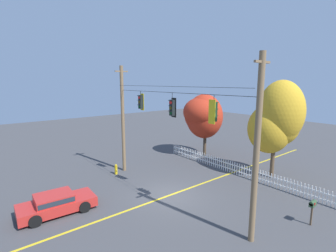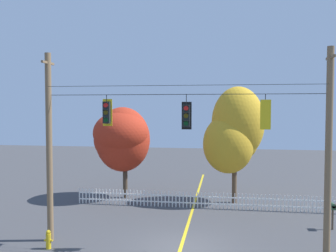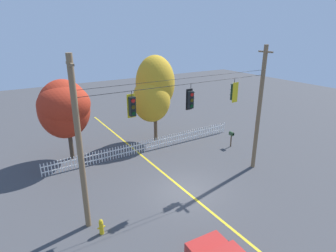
{
  "view_description": "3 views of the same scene",
  "coord_description": "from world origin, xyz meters",
  "px_view_note": "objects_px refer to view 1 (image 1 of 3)",
  "views": [
    {
      "loc": [
        11.96,
        -9.73,
        7.37
      ],
      "look_at": [
        -0.49,
        0.25,
        4.55
      ],
      "focal_mm": 26.71,
      "sensor_mm": 36.0,
      "label": 1
    },
    {
      "loc": [
        1.84,
        -15.84,
        6.16
      ],
      "look_at": [
        -0.49,
        -0.49,
        5.39
      ],
      "focal_mm": 39.47,
      "sensor_mm": 36.0,
      "label": 2
    },
    {
      "loc": [
        -8.8,
        -12.15,
        9.58
      ],
      "look_at": [
        -1.29,
        -0.05,
        4.56
      ],
      "focal_mm": 29.54,
      "sensor_mm": 36.0,
      "label": 3
    }
  ],
  "objects_px": {
    "autumn_maple_near_fence": "(203,115)",
    "autumn_maple_mid": "(276,121)",
    "traffic_signal_southbound_primary": "(213,112)",
    "parked_car": "(56,203)",
    "roadside_mailbox": "(313,205)",
    "traffic_signal_eastbound_side": "(172,108)",
    "traffic_signal_northbound_primary": "(141,102)",
    "fire_hydrant": "(116,169)"
  },
  "relations": [
    {
      "from": "autumn_maple_near_fence",
      "to": "autumn_maple_mid",
      "type": "distance_m",
      "value": 7.5
    },
    {
      "from": "traffic_signal_southbound_primary",
      "to": "parked_car",
      "type": "relative_size",
      "value": 0.35
    },
    {
      "from": "roadside_mailbox",
      "to": "traffic_signal_eastbound_side",
      "type": "bearing_deg",
      "value": -153.33
    },
    {
      "from": "autumn_maple_mid",
      "to": "roadside_mailbox",
      "type": "bearing_deg",
      "value": -45.11
    },
    {
      "from": "traffic_signal_southbound_primary",
      "to": "autumn_maple_mid",
      "type": "distance_m",
      "value": 8.6
    },
    {
      "from": "traffic_signal_southbound_primary",
      "to": "autumn_maple_mid",
      "type": "bearing_deg",
      "value": 97.26
    },
    {
      "from": "autumn_maple_near_fence",
      "to": "parked_car",
      "type": "xyz_separation_m",
      "value": [
        2.72,
        -14.71,
        -3.53
      ]
    },
    {
      "from": "traffic_signal_eastbound_side",
      "to": "parked_car",
      "type": "distance_m",
      "value": 8.67
    },
    {
      "from": "autumn_maple_near_fence",
      "to": "traffic_signal_southbound_primary",
      "type": "bearing_deg",
      "value": -44.02
    },
    {
      "from": "traffic_signal_eastbound_side",
      "to": "autumn_maple_mid",
      "type": "xyz_separation_m",
      "value": [
        2.24,
        8.4,
        -1.36
      ]
    },
    {
      "from": "traffic_signal_eastbound_side",
      "to": "traffic_signal_northbound_primary",
      "type": "bearing_deg",
      "value": 180.0
    },
    {
      "from": "traffic_signal_northbound_primary",
      "to": "traffic_signal_eastbound_side",
      "type": "distance_m",
      "value": 3.57
    },
    {
      "from": "traffic_signal_eastbound_side",
      "to": "fire_hydrant",
      "type": "height_order",
      "value": "traffic_signal_eastbound_side"
    },
    {
      "from": "traffic_signal_northbound_primary",
      "to": "fire_hydrant",
      "type": "relative_size",
      "value": 1.67
    },
    {
      "from": "parked_car",
      "to": "roadside_mailbox",
      "type": "bearing_deg",
      "value": 46.17
    },
    {
      "from": "parked_car",
      "to": "fire_hydrant",
      "type": "xyz_separation_m",
      "value": [
        -3.41,
        5.47,
        -0.19
      ]
    },
    {
      "from": "parked_car",
      "to": "fire_hydrant",
      "type": "height_order",
      "value": "parked_car"
    },
    {
      "from": "parked_car",
      "to": "fire_hydrant",
      "type": "relative_size",
      "value": 5.02
    },
    {
      "from": "autumn_maple_near_fence",
      "to": "traffic_signal_eastbound_side",
      "type": "bearing_deg",
      "value": -57.53
    },
    {
      "from": "parked_car",
      "to": "roadside_mailbox",
      "type": "distance_m",
      "value": 13.87
    },
    {
      "from": "roadside_mailbox",
      "to": "traffic_signal_southbound_primary",
      "type": "bearing_deg",
      "value": -136.47
    },
    {
      "from": "traffic_signal_northbound_primary",
      "to": "fire_hydrant",
      "type": "bearing_deg",
      "value": -157.65
    },
    {
      "from": "traffic_signal_northbound_primary",
      "to": "autumn_maple_mid",
      "type": "height_order",
      "value": "autumn_maple_mid"
    },
    {
      "from": "autumn_maple_mid",
      "to": "roadside_mailbox",
      "type": "height_order",
      "value": "autumn_maple_mid"
    },
    {
      "from": "traffic_signal_southbound_primary",
      "to": "autumn_maple_near_fence",
      "type": "xyz_separation_m",
      "value": [
        -8.56,
        8.28,
        -1.75
      ]
    },
    {
      "from": "autumn_maple_near_fence",
      "to": "traffic_signal_northbound_primary",
      "type": "bearing_deg",
      "value": -78.46
    },
    {
      "from": "traffic_signal_northbound_primary",
      "to": "roadside_mailbox",
      "type": "distance_m",
      "value": 12.21
    },
    {
      "from": "parked_car",
      "to": "traffic_signal_southbound_primary",
      "type": "bearing_deg",
      "value": 47.74
    },
    {
      "from": "traffic_signal_eastbound_side",
      "to": "fire_hydrant",
      "type": "relative_size",
      "value": 1.83
    },
    {
      "from": "parked_car",
      "to": "autumn_maple_near_fence",
      "type": "bearing_deg",
      "value": 100.5
    },
    {
      "from": "traffic_signal_northbound_primary",
      "to": "traffic_signal_eastbound_side",
      "type": "height_order",
      "value": "same"
    },
    {
      "from": "traffic_signal_southbound_primary",
      "to": "autumn_maple_near_fence",
      "type": "height_order",
      "value": "traffic_signal_southbound_primary"
    },
    {
      "from": "traffic_signal_northbound_primary",
      "to": "fire_hydrant",
      "type": "distance_m",
      "value": 6.11
    },
    {
      "from": "autumn_maple_near_fence",
      "to": "fire_hydrant",
      "type": "relative_size",
      "value": 7.46
    },
    {
      "from": "autumn_maple_mid",
      "to": "fire_hydrant",
      "type": "relative_size",
      "value": 9.06
    },
    {
      "from": "traffic_signal_eastbound_side",
      "to": "autumn_maple_mid",
      "type": "bearing_deg",
      "value": 75.08
    },
    {
      "from": "traffic_signal_northbound_primary",
      "to": "autumn_maple_mid",
      "type": "bearing_deg",
      "value": 55.34
    },
    {
      "from": "traffic_signal_northbound_primary",
      "to": "traffic_signal_southbound_primary",
      "type": "height_order",
      "value": "same"
    },
    {
      "from": "traffic_signal_southbound_primary",
      "to": "autumn_maple_near_fence",
      "type": "distance_m",
      "value": 12.04
    },
    {
      "from": "autumn_maple_mid",
      "to": "fire_hydrant",
      "type": "bearing_deg",
      "value": -131.11
    },
    {
      "from": "traffic_signal_northbound_primary",
      "to": "autumn_maple_near_fence",
      "type": "height_order",
      "value": "traffic_signal_northbound_primary"
    },
    {
      "from": "traffic_signal_eastbound_side",
      "to": "roadside_mailbox",
      "type": "relative_size",
      "value": 1.12
    }
  ]
}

